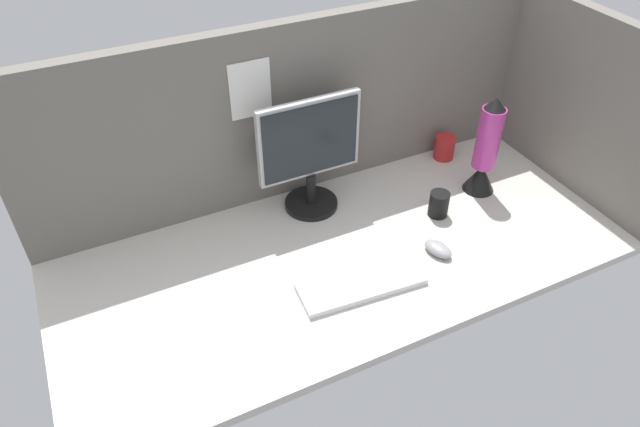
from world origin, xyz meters
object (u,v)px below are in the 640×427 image
monitor (310,152)px  mug_black_travel (439,204)px  keyboard (361,284)px  mouse (438,249)px  lava_lamp (485,153)px  mug_red_plastic (444,147)px

monitor → mug_black_travel: bearing=-33.0°
monitor → keyboard: bearing=-94.2°
monitor → mug_black_travel: size_ratio=4.55×
monitor → mouse: monitor is taller
keyboard → mouse: size_ratio=3.85×
keyboard → mouse: bearing=8.5°
lava_lamp → mug_red_plastic: bearing=88.6°
monitor → mouse: (25.17, -39.19, -19.58)cm
mouse → monitor: bearing=106.8°
monitor → lava_lamp: (57.21, -17.85, -6.22)cm
mug_black_travel → keyboard: bearing=-155.5°
mug_red_plastic → mug_black_travel: mug_red_plastic is taller
mouse → mug_black_travel: 19.35cm
keyboard → mouse: 28.24cm
mug_red_plastic → mouse: bearing=-127.0°
mug_black_travel → lava_lamp: bearing=14.7°
monitor → lava_lamp: monitor is taller
mouse → lava_lamp: 40.75cm
mouse → mug_red_plastic: (32.59, 43.26, 2.76)cm
monitor → lava_lamp: bearing=-17.3°
keyboard → lava_lamp: bearing=25.6°
monitor → keyboard: size_ratio=1.07×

